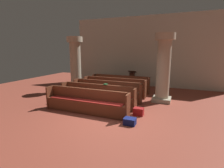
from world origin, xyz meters
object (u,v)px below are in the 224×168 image
object	(u,v)px
lectern	(132,80)
pew_row_1	(114,86)
kneeler_box_red	(139,112)
pillar_aisle_side	(163,67)
pew_row_2	(106,90)
pew_row_4	(86,100)
pew_row_0	(120,83)
hymn_book	(106,84)
pillar_far_side	(76,63)
kneeler_box_navy	(130,121)
pew_row_3	(97,94)

from	to	relation	value
lectern	pew_row_1	bearing A→B (deg)	-98.47
kneeler_box_red	pillar_aisle_side	bearing A→B (deg)	75.04
pew_row_1	pew_row_2	size ratio (longest dim) A/B	1.00
pillar_aisle_side	pew_row_1	bearing A→B (deg)	175.91
pew_row_1	pew_row_4	size ratio (longest dim) A/B	1.00
pew_row_0	hymn_book	size ratio (longest dim) A/B	17.89
pillar_far_side	lectern	bearing A→B (deg)	37.62
pew_row_4	kneeler_box_navy	distance (m)	1.93
pew_row_1	kneeler_box_red	xyz separation A→B (m)	(1.92, -2.33, -0.35)
pillar_far_side	kneeler_box_navy	xyz separation A→B (m)	(4.30, -3.38, -1.51)
pew_row_4	kneeler_box_red	xyz separation A→B (m)	(1.92, 0.53, -0.35)
pew_row_2	pillar_aisle_side	xyz separation A→B (m)	(2.49, 0.77, 1.13)
pew_row_2	pillar_far_side	distance (m)	2.91
pillar_far_side	kneeler_box_navy	world-z (taller)	pillar_far_side
pew_row_0	kneeler_box_navy	world-z (taller)	pew_row_0
kneeler_box_red	hymn_book	bearing A→B (deg)	159.10
pew_row_4	pew_row_1	bearing A→B (deg)	90.00
pillar_aisle_side	kneeler_box_red	size ratio (longest dim) A/B	8.55
pew_row_0	kneeler_box_navy	bearing A→B (deg)	-66.07
pew_row_0	hymn_book	distance (m)	2.72
hymn_book	pew_row_1	bearing A→B (deg)	100.12
pew_row_3	pillar_far_side	bearing A→B (deg)	140.00
pew_row_0	pew_row_4	distance (m)	3.81
pew_row_2	pew_row_3	distance (m)	0.95
pillar_aisle_side	pillar_far_side	distance (m)	4.95
pew_row_1	pillar_far_side	bearing A→B (deg)	176.60
pew_row_4	hymn_book	bearing A→B (deg)	75.09
pew_row_4	pew_row_0	bearing A→B (deg)	90.00
pew_row_2	kneeler_box_red	xyz separation A→B (m)	(1.92, -1.37, -0.35)
pew_row_2	kneeler_box_navy	bearing A→B (deg)	-50.84
pew_row_1	lectern	distance (m)	2.32
lectern	pillar_aisle_side	bearing A→B (deg)	-48.93
pew_row_4	pillar_aisle_side	xyz separation A→B (m)	(2.49, 2.68, 1.13)
pillar_aisle_side	hymn_book	bearing A→B (deg)	-145.00
pew_row_3	pew_row_1	bearing A→B (deg)	90.00
pew_row_0	kneeler_box_red	xyz separation A→B (m)	(1.92, -3.28, -0.35)
pew_row_4	pillar_far_side	world-z (taller)	pillar_far_side
pillar_aisle_side	kneeler_box_navy	distance (m)	3.47
lectern	pew_row_0	bearing A→B (deg)	-104.29
pew_row_0	pew_row_3	size ratio (longest dim) A/B	1.00
pew_row_2	pew_row_4	size ratio (longest dim) A/B	1.00
pillar_aisle_side	lectern	bearing A→B (deg)	131.07
pillar_aisle_side	pew_row_4	bearing A→B (deg)	-132.94
pew_row_1	lectern	xyz separation A→B (m)	(0.34, 2.29, -0.04)
pew_row_3	kneeler_box_navy	distance (m)	2.31
hymn_book	lectern	bearing A→B (deg)	89.49
pillar_aisle_side	hymn_book	distance (m)	2.76
pew_row_4	kneeler_box_navy	xyz separation A→B (m)	(1.86, -0.37, -0.38)
pew_row_0	pew_row_1	distance (m)	0.95
pew_row_2	hymn_book	distance (m)	0.93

